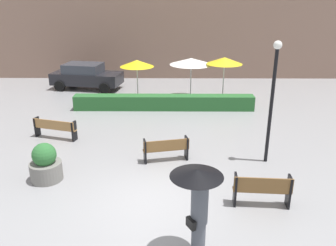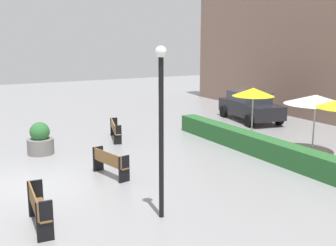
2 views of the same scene
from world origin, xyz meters
name	(u,v)px [view 1 (image 1 of 2)]	position (x,y,z in m)	size (l,w,h in m)	color
ground_plane	(151,200)	(0.00, 0.00, 0.00)	(60.00, 60.00, 0.00)	gray
bench_near_right	(262,189)	(3.09, -0.28, 0.54)	(1.60, 0.47, 0.93)	brown
bench_far_left	(55,127)	(-4.16, 4.51, 0.49)	(1.86, 0.82, 0.82)	#9E7242
bench_mid_center	(166,148)	(0.40, 2.52, 0.49)	(1.65, 0.70, 0.84)	brown
pedestrian_with_umbrella	(198,198)	(1.15, -2.23, 1.49)	(1.14, 1.14, 2.18)	#4C515B
planter_pot	(45,164)	(-3.39, 1.15, 0.54)	(1.00, 1.00, 1.25)	slate
lamp_post	(273,91)	(3.93, 2.53, 2.56)	(0.28, 0.28, 4.21)	black
patio_umbrella_yellow	(137,63)	(-1.24, 9.76, 2.11)	(1.80, 1.80, 2.29)	silver
patio_umbrella_white	(191,61)	(1.66, 10.32, 2.12)	(2.35, 2.35, 2.29)	silver
patio_umbrella_yellow_far	(224,61)	(3.39, 9.77, 2.26)	(1.90, 1.90, 2.44)	silver
hedge_strip	(164,102)	(0.21, 8.40, 0.37)	(9.13, 0.70, 0.74)	#28602D
building_facade	(163,1)	(0.00, 16.00, 5.13)	(28.00, 1.20, 10.27)	#846656
parked_car	(86,76)	(-4.67, 12.52, 0.82)	(4.44, 2.55, 1.57)	black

